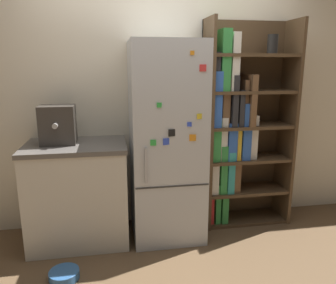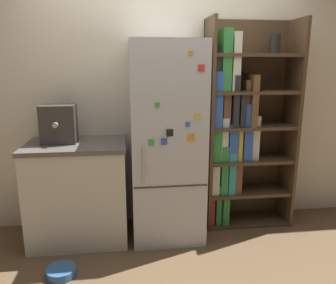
# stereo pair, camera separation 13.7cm
# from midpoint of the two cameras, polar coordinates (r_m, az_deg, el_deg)

# --- Properties ---
(ground_plane) EXTENTS (16.00, 16.00, 0.00)m
(ground_plane) POSITION_cam_midpoint_polar(r_m,az_deg,el_deg) (3.23, 1.30, -16.48)
(ground_plane) COLOR brown
(wall_back) EXTENTS (8.00, 0.05, 2.60)m
(wall_back) POSITION_cam_midpoint_polar(r_m,az_deg,el_deg) (3.29, 0.18, 8.02)
(wall_back) COLOR beige
(wall_back) RESTS_ON ground_plane
(refrigerator) EXTENTS (0.65, 0.66, 1.81)m
(refrigerator) POSITION_cam_midpoint_polar(r_m,az_deg,el_deg) (3.01, 1.01, -0.09)
(refrigerator) COLOR silver
(refrigerator) RESTS_ON ground_plane
(bookshelf) EXTENTS (0.88, 0.38, 2.02)m
(bookshelf) POSITION_cam_midpoint_polar(r_m,az_deg,el_deg) (3.33, 13.10, 2.24)
(bookshelf) COLOR #4C3823
(bookshelf) RESTS_ON ground_plane
(kitchen_counter) EXTENTS (0.88, 0.63, 0.92)m
(kitchen_counter) POSITION_cam_midpoint_polar(r_m,az_deg,el_deg) (3.15, -14.02, -8.31)
(kitchen_counter) COLOR beige
(kitchen_counter) RESTS_ON ground_plane
(espresso_machine) EXTENTS (0.30, 0.28, 0.34)m
(espresso_machine) POSITION_cam_midpoint_polar(r_m,az_deg,el_deg) (3.03, -17.25, 3.02)
(espresso_machine) COLOR #38332D
(espresso_machine) RESTS_ON kitchen_counter
(pet_bowl) EXTENTS (0.23, 0.23, 0.07)m
(pet_bowl) POSITION_cam_midpoint_polar(r_m,az_deg,el_deg) (2.84, -16.69, -20.78)
(pet_bowl) COLOR #3366A5
(pet_bowl) RESTS_ON ground_plane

